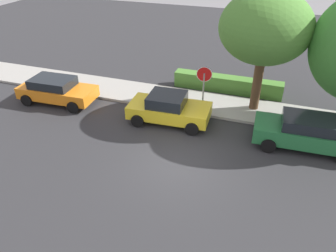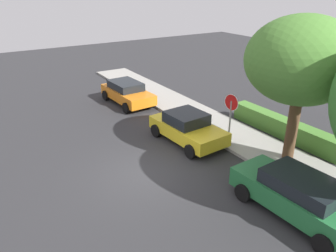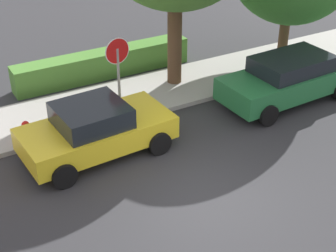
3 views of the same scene
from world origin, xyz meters
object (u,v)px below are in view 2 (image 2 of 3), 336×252
stop_sign (231,111)px  parked_car_green (299,195)px  parked_car_orange (127,92)px  street_tree_mid_block (301,61)px  parked_car_yellow (187,127)px  fire_hydrant (192,119)px

stop_sign → parked_car_green: bearing=-17.3°
parked_car_orange → street_tree_mid_block: size_ratio=0.69×
parked_car_green → street_tree_mid_block: 5.09m
parked_car_orange → street_tree_mid_block: bearing=13.5°
stop_sign → parked_car_green: size_ratio=0.56×
stop_sign → parked_car_yellow: size_ratio=0.62×
parked_car_green → fire_hydrant: parked_car_green is taller
stop_sign → street_tree_mid_block: 3.76m
stop_sign → fire_hydrant: 3.14m
parked_car_yellow → street_tree_mid_block: street_tree_mid_block is taller
parked_car_green → parked_car_orange: size_ratio=1.07×
parked_car_green → fire_hydrant: size_ratio=6.32×
parked_car_orange → stop_sign: bearing=10.6°
stop_sign → street_tree_mid_block: bearing=22.2°
street_tree_mid_block → fire_hydrant: size_ratio=8.50×
stop_sign → parked_car_orange: 8.02m
parked_car_green → parked_car_orange: (-12.86, 0.10, -0.05)m
parked_car_green → parked_car_yellow: bearing=178.8°
parked_car_orange → street_tree_mid_block: street_tree_mid_block is taller
fire_hydrant → parked_car_orange: bearing=-164.6°
stop_sign → fire_hydrant: (-2.83, -0.09, -1.37)m
stop_sign → parked_car_yellow: (-1.35, -1.43, -1.00)m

